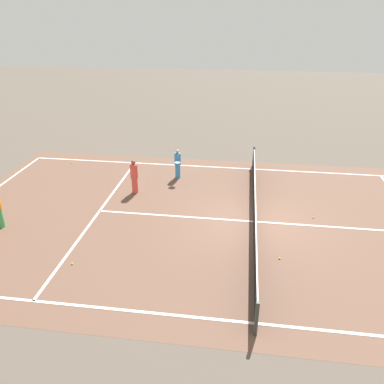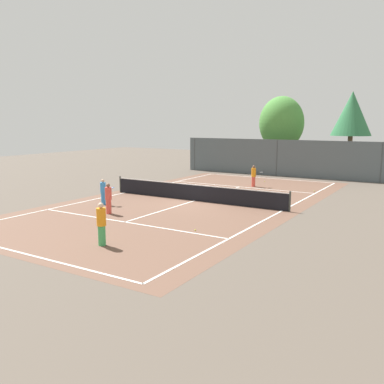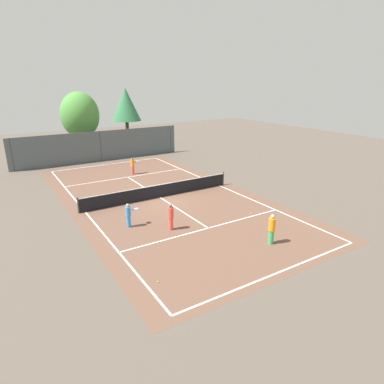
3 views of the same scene
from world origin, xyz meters
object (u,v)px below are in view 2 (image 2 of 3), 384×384
(tennis_ball_0, at_px, (206,194))
(player_1, at_px, (103,191))
(tennis_ball_4, at_px, (237,202))
(tennis_ball_2, at_px, (314,191))
(tennis_ball_5, at_px, (195,230))
(player_0, at_px, (254,176))
(player_2, at_px, (108,198))
(tennis_ball_3, at_px, (265,181))
(player_3, at_px, (101,224))

(tennis_ball_0, bearing_deg, player_1, -118.10)
(player_1, bearing_deg, tennis_ball_4, 36.08)
(tennis_ball_0, distance_m, tennis_ball_2, 7.59)
(player_1, bearing_deg, tennis_ball_2, 50.23)
(tennis_ball_2, height_order, tennis_ball_5, same)
(player_0, xyz_separation_m, tennis_ball_2, (4.45, 0.14, -0.78))
(player_1, relative_size, tennis_ball_4, 22.32)
(player_2, bearing_deg, tennis_ball_3, 80.76)
(tennis_ball_4, distance_m, tennis_ball_5, 6.98)
(tennis_ball_0, relative_size, tennis_ball_5, 1.00)
(tennis_ball_3, bearing_deg, player_3, -86.53)
(player_2, relative_size, tennis_ball_3, 24.07)
(player_3, relative_size, tennis_ball_5, 25.46)
(player_2, bearing_deg, player_3, -49.76)
(tennis_ball_2, bearing_deg, tennis_ball_3, 150.26)
(player_0, bearing_deg, player_2, -102.40)
(tennis_ball_3, xyz_separation_m, tennis_ball_5, (3.13, -15.92, 0.00))
(tennis_ball_3, bearing_deg, tennis_ball_0, -98.70)
(player_0, height_order, tennis_ball_0, player_0)
(player_1, relative_size, player_3, 0.88)
(player_2, height_order, tennis_ball_2, player_2)
(player_1, distance_m, player_3, 8.23)
(tennis_ball_0, relative_size, tennis_ball_4, 1.00)
(player_2, xyz_separation_m, tennis_ball_4, (4.37, 6.25, -0.78))
(tennis_ball_4, bearing_deg, tennis_ball_5, -79.69)
(tennis_ball_4, bearing_deg, player_3, -93.72)
(tennis_ball_2, bearing_deg, player_2, -119.67)
(tennis_ball_0, height_order, tennis_ball_4, same)
(player_0, distance_m, tennis_ball_4, 6.48)
(player_2, xyz_separation_m, tennis_ball_2, (7.19, 12.62, -0.78))
(player_3, xyz_separation_m, tennis_ball_5, (1.94, 3.74, -0.83))
(player_1, relative_size, tennis_ball_5, 22.32)
(player_0, relative_size, player_3, 0.94)
(player_1, relative_size, player_2, 0.93)
(player_2, height_order, tennis_ball_3, player_2)
(player_0, relative_size, player_1, 1.07)
(tennis_ball_2, distance_m, tennis_ball_4, 6.97)
(player_0, height_order, player_1, player_0)
(tennis_ball_0, bearing_deg, player_2, -99.76)
(tennis_ball_3, bearing_deg, player_0, -84.86)
(player_1, xyz_separation_m, player_3, (5.62, -6.01, 0.10))
(player_0, height_order, tennis_ball_4, player_0)
(player_2, distance_m, tennis_ball_2, 14.55)
(player_3, xyz_separation_m, tennis_ball_2, (3.51, 16.98, -0.83))
(tennis_ball_3, relative_size, tennis_ball_4, 1.00)
(tennis_ball_3, xyz_separation_m, tennis_ball_4, (1.88, -9.06, 0.00))
(tennis_ball_0, bearing_deg, tennis_ball_2, 39.56)
(player_3, xyz_separation_m, tennis_ball_3, (-1.19, 19.66, -0.83))
(tennis_ball_2, xyz_separation_m, tennis_ball_5, (-1.57, -13.24, 0.00))
(player_3, distance_m, tennis_ball_2, 17.35)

